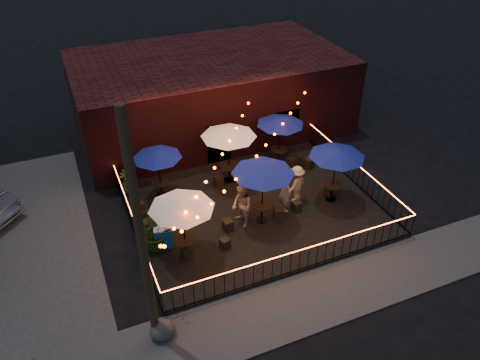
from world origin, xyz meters
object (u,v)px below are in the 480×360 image
Objects in this scene: cooler at (164,236)px; boulder at (162,330)px; cafe_table_0 at (181,205)px; cafe_table_3 at (229,133)px; cafe_table_5 at (280,121)px; cafe_table_1 at (157,155)px; utility_pole at (141,241)px; cafe_table_2 at (263,170)px; cafe_table_4 at (337,153)px.

boulder is (-1.13, -3.91, -0.28)m from cooler.
cafe_table_3 is at bearing 49.84° from cafe_table_0.
cafe_table_1 is at bearing -176.15° from cafe_table_5.
cooler is (-3.92, -3.13, -2.01)m from cafe_table_3.
utility_pole reaches higher than boulder.
cafe_table_3 reaches higher than boulder.
utility_pole is at bearing -127.13° from cafe_table_3.
boulder is at bearing -143.58° from cafe_table_2.
cafe_table_0 is at bearing 60.89° from boulder.
boulder is (-7.81, -7.52, -2.06)m from cafe_table_5.
cafe_table_4 is at bearing 11.45° from cooler.
boulder is at bearing -119.11° from cafe_table_0.
cafe_table_4 is 9.70m from boulder.
cafe_table_1 is 0.91× the size of cafe_table_4.
cafe_table_3 is (5.24, 6.92, -1.38)m from utility_pole.
cafe_table_0 is 0.90× the size of cafe_table_4.
cafe_table_3 is 8.96m from boulder.
cafe_table_0 is 2.17m from cooler.
boulder is at bearing -136.10° from cafe_table_5.
cafe_table_3 reaches higher than cafe_table_4.
cafe_table_1 is 7.61m from boulder.
cafe_table_0 is 1.05× the size of cafe_table_5.
cafe_table_2 reaches higher than cafe_table_0.
cafe_table_1 is 3.20× the size of boulder.
utility_pole is at bearing -156.38° from cafe_table_4.
cafe_table_5 is (-0.78, 3.56, -0.10)m from cafe_table_4.
utility_pole reaches higher than cafe_table_5.
cafe_table_1 is at bearing 73.55° from utility_pole.
cooler is at bearing -151.63° from cafe_table_5.
cafe_table_0 is at bearing -130.16° from cafe_table_3.
utility_pole reaches higher than cafe_table_0.
utility_pole reaches higher than cafe_table_1.
cafe_table_5 is at bearing 42.78° from utility_pole.
cafe_table_4 is 7.69m from cooler.
cooler is (-0.59, 0.82, -1.92)m from cafe_table_0.
cafe_table_0 reaches higher than boulder.
cafe_table_4 is (3.40, 0.12, -0.14)m from cafe_table_2.
cafe_table_0 is 7.53m from cafe_table_5.
cafe_table_3 is at bearing -170.10° from cafe_table_5.
cafe_table_2 reaches higher than cafe_table_1.
cafe_table_1 is at bearing 154.75° from cafe_table_4.
utility_pole is at bearing -137.22° from cafe_table_5.
cafe_table_1 is (0.16, 4.03, -0.29)m from cafe_table_0.
cafe_table_1 is 3.19m from cafe_table_3.
cafe_table_5 is at bearing 43.90° from boulder.
utility_pole is 2.47× the size of cafe_table_3.
utility_pole is 8.69× the size of cooler.
cafe_table_0 is (1.91, 2.97, -1.47)m from utility_pole.
utility_pole reaches higher than cooler.
cafe_table_4 is at bearing -77.67° from cafe_table_5.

